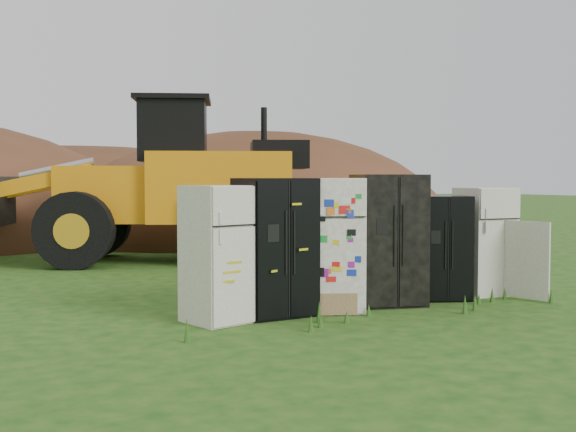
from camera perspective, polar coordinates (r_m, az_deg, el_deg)
name	(u,v)px	position (r m, az deg, el deg)	size (l,w,h in m)	color
ground	(366,306)	(10.91, 6.15, -7.12)	(120.00, 120.00, 0.00)	#184612
fridge_leftmost	(219,254)	(9.64, -5.48, -2.99)	(0.80, 0.77, 1.82)	white
fridge_black_side	(275,247)	(10.05, -1.04, -2.46)	(1.00, 0.79, 1.92)	black
fridge_sticker	(332,245)	(10.42, 3.51, -2.27)	(0.85, 0.79, 1.92)	white
fridge_dark_mid	(388,240)	(11.02, 7.93, -1.86)	(1.01, 0.82, 1.97)	black
fridge_black_right	(442,248)	(11.66, 12.05, -2.45)	(0.82, 0.68, 1.64)	black
fridge_open_door	(485,241)	(12.32, 15.29, -1.92)	(0.80, 0.74, 1.76)	white
wheel_loader	(132,180)	(16.87, -12.21, 2.81)	(7.77, 3.15, 3.76)	orange
dirt_mound_right	(262,236)	(23.83, -2.07, -1.61)	(13.68, 10.03, 6.93)	#462A16
dirt_mound_back	(83,230)	(27.95, -15.90, -1.04)	(20.36, 13.57, 6.25)	#462A16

